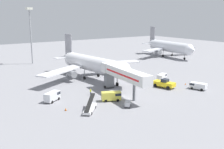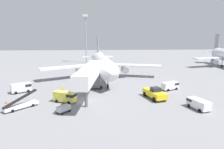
% 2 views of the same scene
% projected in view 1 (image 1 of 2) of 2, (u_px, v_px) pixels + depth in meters
% --- Properties ---
extents(ground_plane, '(300.00, 300.00, 0.00)m').
position_uv_depth(ground_plane, '(124.00, 98.00, 69.93)').
color(ground_plane, gray).
extents(airplane_at_gate, '(40.89, 38.43, 14.23)m').
position_uv_depth(airplane_at_gate, '(92.00, 64.00, 89.70)').
color(airplane_at_gate, silver).
rests_on(airplane_at_gate, ground).
extents(jet_bridge, '(5.68, 21.76, 7.56)m').
position_uv_depth(jet_bridge, '(122.00, 74.00, 71.53)').
color(jet_bridge, silver).
rests_on(jet_bridge, ground).
extents(pushback_tug, '(4.43, 7.09, 2.69)m').
position_uv_depth(pushback_tug, '(164.00, 83.00, 79.25)').
color(pushback_tug, yellow).
rests_on(pushback_tug, ground).
extents(belt_loader_truck, '(5.90, 6.13, 3.23)m').
position_uv_depth(belt_loader_truck, '(90.00, 108.00, 60.03)').
color(belt_loader_truck, white).
rests_on(belt_loader_truck, ground).
extents(service_van_far_right, '(3.41, 5.01, 1.92)m').
position_uv_depth(service_van_far_right, '(198.00, 86.00, 77.46)').
color(service_van_far_right, white).
rests_on(service_van_far_right, ground).
extents(service_van_far_left, '(5.16, 3.60, 2.35)m').
position_uv_depth(service_van_far_left, '(112.00, 96.00, 67.03)').
color(service_van_far_left, '#E5DB4C').
rests_on(service_van_far_left, ground).
extents(service_van_far_center, '(4.98, 3.57, 2.07)m').
position_uv_depth(service_van_far_center, '(162.00, 77.00, 88.26)').
color(service_van_far_center, white).
rests_on(service_van_far_center, ground).
extents(service_van_near_center, '(4.96, 4.19, 2.33)m').
position_uv_depth(service_van_near_center, '(52.00, 96.00, 66.91)').
color(service_van_near_center, silver).
rests_on(service_van_near_center, ground).
extents(baggage_cart_mid_center, '(2.62, 2.69, 1.32)m').
position_uv_depth(baggage_cart_mid_center, '(128.00, 104.00, 62.85)').
color(baggage_cart_mid_center, '#38383D').
rests_on(baggage_cart_mid_center, ground).
extents(ground_crew_worker_foreground, '(0.48, 0.48, 1.83)m').
position_uv_depth(ground_crew_worker_foreground, '(91.00, 92.00, 71.95)').
color(ground_crew_worker_foreground, '#1E2333').
rests_on(ground_crew_worker_foreground, ground).
extents(safety_cone_alpha, '(0.47, 0.47, 0.71)m').
position_uv_depth(safety_cone_alpha, '(66.00, 109.00, 60.37)').
color(safety_cone_alpha, black).
rests_on(safety_cone_alpha, ground).
extents(safety_cone_bravo, '(0.37, 0.37, 0.57)m').
position_uv_depth(safety_cone_bravo, '(185.00, 84.00, 82.67)').
color(safety_cone_bravo, black).
rests_on(safety_cone_bravo, ground).
extents(airplane_background, '(33.85, 35.42, 14.76)m').
position_uv_depth(airplane_background, '(169.00, 47.00, 136.80)').
color(airplane_background, silver).
rests_on(airplane_background, ground).
extents(apron_light_mast, '(2.40, 2.40, 24.25)m').
position_uv_depth(apron_light_mast, '(30.00, 25.00, 113.85)').
color(apron_light_mast, '#93969B').
rests_on(apron_light_mast, ground).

